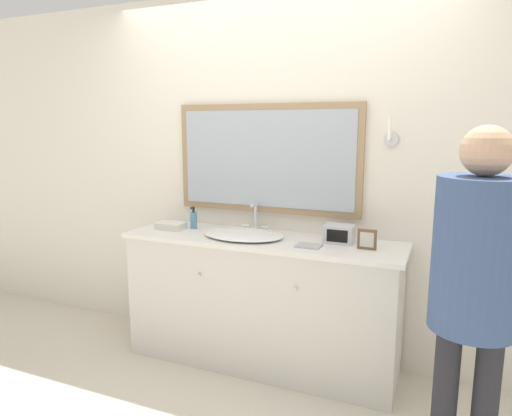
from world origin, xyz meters
TOP-DOWN VIEW (x-y plane):
  - ground_plane at (0.00, 0.00)m, footprint 14.00×14.00m
  - wall_back at (-0.00, 0.57)m, footprint 8.00×0.18m
  - vanity_counter at (0.00, 0.28)m, footprint 1.89×0.53m
  - sink_basin at (-0.12, 0.26)m, footprint 0.55×0.43m
  - soap_bottle at (-0.56, 0.36)m, footprint 0.05×0.05m
  - appliance_box at (0.51, 0.35)m, footprint 0.19×0.13m
  - picture_frame at (0.70, 0.26)m, footprint 0.11×0.01m
  - hand_towel_near_sink at (-0.70, 0.27)m, footprint 0.19×0.13m
  - metal_tray at (0.36, 0.19)m, footprint 0.15×0.12m
  - person at (1.26, -0.38)m, footprint 0.37×0.37m

SIDE VIEW (x-z plane):
  - ground_plane at x=0.00m, z-range 0.00..0.00m
  - vanity_counter at x=0.00m, z-range 0.00..0.90m
  - metal_tray at x=0.36m, z-range 0.90..0.91m
  - sink_basin at x=-0.12m, z-range 0.82..1.02m
  - hand_towel_near_sink at x=-0.70m, z-range 0.90..0.94m
  - appliance_box at x=0.51m, z-range 0.90..1.01m
  - picture_frame at x=0.70m, z-range 0.90..1.02m
  - soap_bottle at x=-0.56m, z-range 0.88..1.04m
  - person at x=1.26m, z-range 0.20..1.84m
  - wall_back at x=0.00m, z-range 0.00..2.55m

